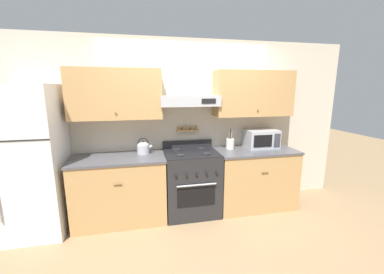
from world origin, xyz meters
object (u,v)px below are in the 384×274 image
(tea_kettle, at_px, (143,147))
(refrigerator, at_px, (34,161))
(stove_range, at_px, (191,182))
(utensil_crock, at_px, (230,144))
(microwave, at_px, (260,138))

(tea_kettle, bearing_deg, refrigerator, -172.81)
(stove_range, xyz_separation_m, tea_kettle, (-0.67, 0.12, 0.54))
(utensil_crock, bearing_deg, tea_kettle, -180.00)
(stove_range, height_order, tea_kettle, tea_kettle)
(stove_range, relative_size, refrigerator, 0.55)
(stove_range, bearing_deg, refrigerator, -178.68)
(stove_range, relative_size, tea_kettle, 4.56)
(refrigerator, height_order, tea_kettle, refrigerator)
(stove_range, bearing_deg, microwave, 6.95)
(tea_kettle, xyz_separation_m, utensil_crock, (1.31, 0.00, -0.01))
(refrigerator, xyz_separation_m, microwave, (3.16, 0.19, 0.12))
(refrigerator, relative_size, tea_kettle, 8.22)
(stove_range, height_order, microwave, microwave)
(utensil_crock, bearing_deg, microwave, 2.00)
(refrigerator, distance_m, utensil_crock, 2.65)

